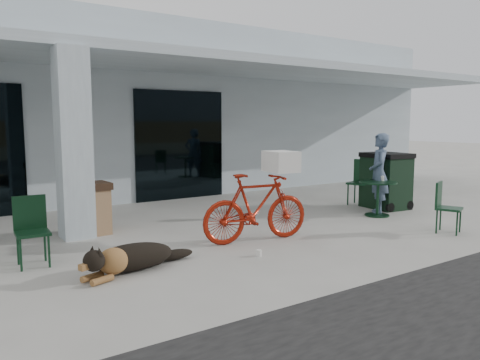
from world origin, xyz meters
TOP-DOWN VIEW (x-y plane):
  - ground at (0.00, 0.00)m, footprint 80.00×80.00m
  - building at (0.00, 8.50)m, footprint 22.00×7.00m
  - storefront_glass_right at (1.80, 4.98)m, footprint 2.40×0.06m
  - column at (-1.50, 2.30)m, footprint 0.50×0.50m
  - overhang at (0.00, 3.60)m, footprint 22.00×2.80m
  - bicycle at (0.82, 0.40)m, footprint 1.91×0.78m
  - laundry_basket at (1.27, 0.34)m, footprint 0.50×0.62m
  - dog at (-1.40, 0.05)m, footprint 1.32×0.80m
  - cup_near_dog at (0.36, -0.31)m, footprint 0.09×0.09m
  - cafe_chair_near at (-2.42, 1.00)m, footprint 0.45×0.48m
  - cafe_table_far at (4.12, 0.69)m, footprint 0.98×0.98m
  - cafe_chair_far_a at (3.94, -1.00)m, footprint 0.54×0.56m
  - cafe_chair_far_b at (4.82, 1.80)m, footprint 0.65×0.62m
  - person at (4.36, 0.88)m, footprint 0.72×0.73m
  - cup_on_table at (4.30, 0.73)m, footprint 0.10×0.10m
  - trash_receptacle at (-1.19, 2.37)m, footprint 0.55×0.55m
  - wheeled_bin at (5.00, 1.20)m, footprint 0.86×1.05m

SIDE VIEW (x-z plane):
  - ground at x=0.00m, z-range 0.00..0.00m
  - cup_near_dog at x=0.36m, z-range 0.00..0.09m
  - dog at x=-1.40m, z-range 0.00..0.42m
  - cafe_table_far at x=4.12m, z-range 0.00..0.71m
  - cafe_chair_far_a at x=3.94m, z-range 0.00..0.89m
  - trash_receptacle at x=-1.19m, z-range 0.00..0.90m
  - cafe_chair_near at x=-2.42m, z-range 0.00..0.93m
  - cafe_chair_far_b at x=4.82m, z-range 0.00..1.05m
  - bicycle at x=0.82m, z-range 0.00..1.11m
  - wheeled_bin at x=5.00m, z-range 0.00..1.24m
  - cup_on_table at x=4.30m, z-range 0.71..0.82m
  - person at x=4.36m, z-range 0.00..1.69m
  - laundry_basket at x=1.27m, z-range 1.11..1.45m
  - storefront_glass_right at x=1.80m, z-range 0.00..2.70m
  - column at x=-1.50m, z-range 0.00..3.12m
  - building at x=0.00m, z-range 0.00..4.50m
  - overhang at x=0.00m, z-range 3.12..3.30m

